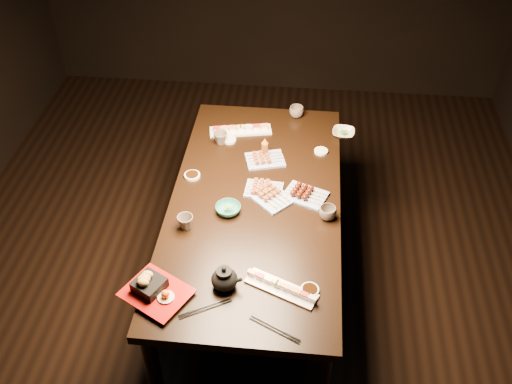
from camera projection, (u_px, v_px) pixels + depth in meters
ground at (241, 299)px, 3.47m from camera, size 5.00×5.00×0.00m
dining_table at (255, 249)px, 3.27m from camera, size 1.17×1.92×0.75m
sushi_platter_near at (281, 286)px, 2.56m from camera, size 0.35×0.22×0.04m
sushi_platter_far at (241, 129)px, 3.48m from camera, size 0.39×0.18×0.05m
yakitori_plate_center at (264, 187)px, 3.07m from camera, size 0.21×0.16×0.05m
yakitori_plate_right at (270, 194)px, 3.02m from camera, size 0.28×0.28×0.06m
yakitori_plate_left at (265, 157)px, 3.26m from camera, size 0.25×0.21×0.05m
tsukune_plate at (305, 193)px, 3.03m from camera, size 0.26×0.23×0.06m
edamame_bowl_green at (228, 209)px, 2.95m from camera, size 0.14×0.14×0.04m
edamame_bowl_cream at (343, 133)px, 3.46m from camera, size 0.15×0.15×0.03m
tempura_tray at (156, 288)px, 2.52m from camera, size 0.36×0.33×0.10m
teacup_near_left at (185, 222)px, 2.85m from camera, size 0.10×0.10×0.08m
teacup_mid_right at (327, 213)px, 2.90m from camera, size 0.12×0.12×0.07m
teacup_far_left at (221, 138)px, 3.38m from camera, size 0.11×0.11×0.08m
teacup_far_right at (296, 112)px, 3.60m from camera, size 0.11×0.11×0.07m
teapot at (224, 277)px, 2.55m from camera, size 0.16×0.16×0.12m
condiment_bottle at (265, 147)px, 3.28m from camera, size 0.04×0.04×0.12m
sauce_dish_west at (192, 176)px, 3.17m from camera, size 0.12×0.12×0.02m
sauce_dish_east at (321, 151)px, 3.34m from camera, size 0.10×0.10×0.01m
sauce_dish_se at (310, 290)px, 2.57m from camera, size 0.10×0.10×0.01m
sauce_dish_nw at (229, 140)px, 3.42m from camera, size 0.11×0.11×0.01m
chopsticks_near at (205, 308)px, 2.50m from camera, size 0.22×0.14×0.01m
chopsticks_se at (275, 329)px, 2.41m from camera, size 0.23×0.13×0.01m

